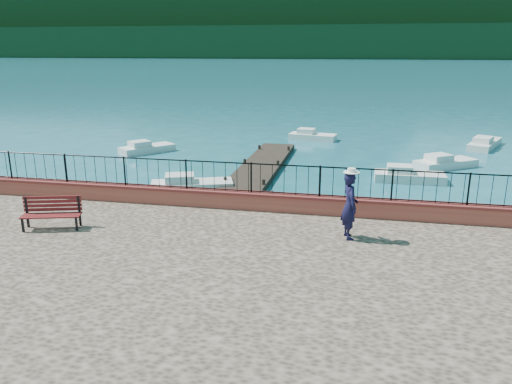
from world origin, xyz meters
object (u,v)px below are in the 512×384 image
at_px(boat_5, 485,141).
at_px(park_bench, 52,219).
at_px(person, 350,206).
at_px(boat_0, 192,182).
at_px(boat_2, 446,160).
at_px(boat_4, 313,134).
at_px(boat_3, 147,146).
at_px(boat_1, 410,173).

bearing_deg(boat_5, park_bench, 166.89).
height_order(person, boat_0, person).
distance_m(park_bench, boat_2, 20.68).
relative_size(park_bench, boat_2, 0.51).
height_order(person, boat_4, person).
height_order(boat_0, boat_4, same).
bearing_deg(park_bench, boat_4, 60.34).
bearing_deg(boat_0, boat_3, 106.20).
xyz_separation_m(park_bench, boat_3, (-4.22, 16.28, -1.08)).
height_order(boat_2, boat_5, same).
distance_m(boat_1, boat_5, 11.42).
relative_size(park_bench, boat_4, 0.54).
height_order(person, boat_5, person).
height_order(boat_3, boat_4, same).
height_order(boat_1, boat_3, same).
xyz_separation_m(boat_2, boat_4, (-7.89, 7.00, 0.00)).
bearing_deg(boat_1, person, -103.34).
relative_size(park_bench, boat_3, 0.53).
relative_size(boat_3, boat_4, 1.03).
height_order(person, boat_2, person).
relative_size(park_bench, boat_5, 0.41).
bearing_deg(boat_3, boat_5, -34.09).
height_order(park_bench, boat_5, park_bench).
bearing_deg(person, boat_0, 25.74).
height_order(boat_4, boat_5, same).
xyz_separation_m(person, boat_1, (2.68, 11.36, -1.74)).
xyz_separation_m(boat_1, boat_5, (5.57, 9.97, 0.00)).
relative_size(person, boat_1, 0.56).
bearing_deg(park_bench, boat_2, 33.55).
distance_m(boat_1, boat_4, 11.87).
relative_size(boat_2, boat_5, 0.81).
relative_size(boat_1, boat_3, 1.00).
height_order(boat_2, boat_3, same).
bearing_deg(boat_1, boat_3, 165.67).
distance_m(boat_3, boat_5, 21.81).
height_order(boat_1, boat_4, same).
height_order(boat_0, boat_2, same).
distance_m(boat_0, boat_3, 9.41).
bearing_deg(boat_5, boat_2, 176.41).
bearing_deg(park_bench, boat_0, 65.27).
bearing_deg(boat_2, boat_1, -157.39).
distance_m(boat_0, boat_1, 10.55).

